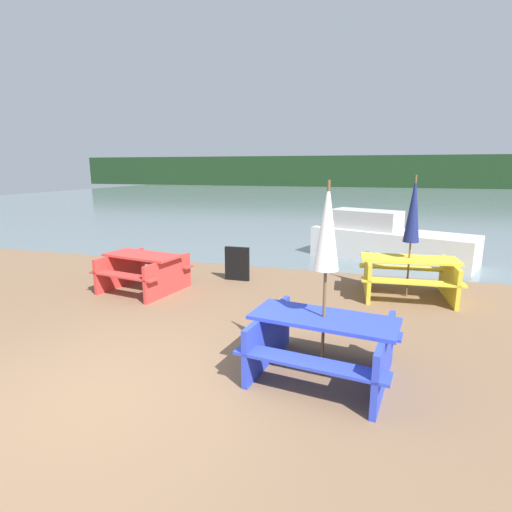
# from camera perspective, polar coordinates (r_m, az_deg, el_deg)

# --- Properties ---
(ground_plane) EXTENTS (60.00, 60.00, 0.00)m
(ground_plane) POSITION_cam_1_polar(r_m,az_deg,el_deg) (4.88, -21.25, -18.54)
(ground_plane) COLOR brown
(water) EXTENTS (60.00, 50.00, 0.00)m
(water) POSITION_cam_1_polar(r_m,az_deg,el_deg) (34.59, 11.99, 8.15)
(water) COLOR slate
(water) RESTS_ON ground_plane
(far_treeline) EXTENTS (80.00, 1.60, 4.00)m
(far_treeline) POSITION_cam_1_polar(r_m,az_deg,el_deg) (54.47, 13.84, 11.66)
(far_treeline) COLOR #193319
(far_treeline) RESTS_ON water
(picnic_table_blue) EXTENTS (1.87, 1.61, 0.74)m
(picnic_table_blue) POSITION_cam_1_polar(r_m,az_deg,el_deg) (4.90, 9.52, -11.79)
(picnic_table_blue) COLOR blue
(picnic_table_blue) RESTS_ON ground_plane
(picnic_table_red) EXTENTS (1.74, 1.63, 0.75)m
(picnic_table_red) POSITION_cam_1_polar(r_m,az_deg,el_deg) (8.39, -15.78, -1.77)
(picnic_table_red) COLOR red
(picnic_table_red) RESTS_ON ground_plane
(picnic_table_yellow) EXTENTS (1.86, 1.49, 0.77)m
(picnic_table_yellow) POSITION_cam_1_polar(r_m,az_deg,el_deg) (8.22, 20.88, -2.31)
(picnic_table_yellow) COLOR yellow
(picnic_table_yellow) RESTS_ON ground_plane
(umbrella_navy) EXTENTS (0.29, 0.29, 2.32)m
(umbrella_navy) POSITION_cam_1_polar(r_m,az_deg,el_deg) (8.02, 21.56, 6.17)
(umbrella_navy) COLOR brown
(umbrella_navy) RESTS_ON ground_plane
(umbrella_white) EXTENTS (0.29, 0.29, 2.32)m
(umbrella_white) POSITION_cam_1_polar(r_m,az_deg,el_deg) (4.52, 10.13, 3.98)
(umbrella_white) COLOR brown
(umbrella_white) RESTS_ON ground_plane
(boat) EXTENTS (4.40, 2.76, 1.30)m
(boat) POSITION_cam_1_polar(r_m,az_deg,el_deg) (11.38, 18.16, 2.03)
(boat) COLOR silver
(boat) RESTS_ON water
(signboard) EXTENTS (0.55, 0.08, 0.75)m
(signboard) POSITION_cam_1_polar(r_m,az_deg,el_deg) (8.83, -2.71, -1.11)
(signboard) COLOR black
(signboard) RESTS_ON ground_plane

